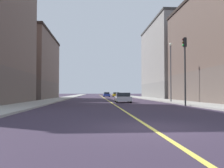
{
  "coord_description": "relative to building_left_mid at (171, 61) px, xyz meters",
  "views": [
    {
      "loc": [
        -2.11,
        -9.18,
        1.36
      ],
      "look_at": [
        0.59,
        29.24,
        2.64
      ],
      "focal_mm": 39.1,
      "sensor_mm": 36.0,
      "label": 1
    }
  ],
  "objects": [
    {
      "name": "ground_plane",
      "position": [
        -15.28,
        -45.52,
        -8.55
      ],
      "size": [
        400.0,
        400.0,
        0.0
      ],
      "primitive_type": "plane",
      "color": "#33293A",
      "rests_on": "ground"
    },
    {
      "name": "sidewalk_left",
      "position": [
        -6.48,
        3.48,
        -8.47
      ],
      "size": [
        3.58,
        168.0,
        0.15
      ],
      "primitive_type": "cube",
      "color": "#9E9B93",
      "rests_on": "ground"
    },
    {
      "name": "sidewalk_right",
      "position": [
        -24.08,
        3.48,
        -8.47
      ],
      "size": [
        3.58,
        168.0,
        0.15
      ],
      "primitive_type": "cube",
      "color": "#9E9B93",
      "rests_on": "ground"
    },
    {
      "name": "lane_center_stripe",
      "position": [
        -15.28,
        3.48,
        -8.54
      ],
      "size": [
        0.16,
        154.0,
        0.01
      ],
      "primitive_type": "cube",
      "color": "#E5D14C",
      "rests_on": "ground"
    },
    {
      "name": "building_left_mid",
      "position": [
        0.0,
        0.0,
        0.0
      ],
      "size": [
        9.68,
        22.29,
        17.08
      ],
      "color": "slate",
      "rests_on": "ground"
    },
    {
      "name": "building_right_midblock",
      "position": [
        -30.56,
        -5.87,
        -2.18
      ],
      "size": [
        9.68,
        19.42,
        12.72
      ],
      "color": "brown",
      "rests_on": "ground"
    },
    {
      "name": "traffic_light_left_near",
      "position": [
        -8.68,
        -31.72,
        -4.29
      ],
      "size": [
        0.4,
        0.32,
        6.66
      ],
      "color": "#2D2D2D",
      "rests_on": "ground"
    },
    {
      "name": "street_lamp_left_near",
      "position": [
        -7.67,
        -24.14,
        -3.86
      ],
      "size": [
        0.36,
        0.36,
        7.55
      ],
      "color": "#4C4C51",
      "rests_on": "ground"
    },
    {
      "name": "car_silver",
      "position": [
        -13.77,
        -23.31,
        -7.91
      ],
      "size": [
        2.02,
        4.15,
        1.29
      ],
      "color": "silver",
      "rests_on": "ground"
    },
    {
      "name": "car_blue",
      "position": [
        -14.04,
        15.03,
        -7.91
      ],
      "size": [
        1.82,
        4.61,
        1.33
      ],
      "color": "#23389E",
      "rests_on": "ground"
    },
    {
      "name": "car_yellow",
      "position": [
        -11.4,
        14.11,
        -7.9
      ],
      "size": [
        1.9,
        4.34,
        1.3
      ],
      "color": "gold",
      "rests_on": "ground"
    }
  ]
}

